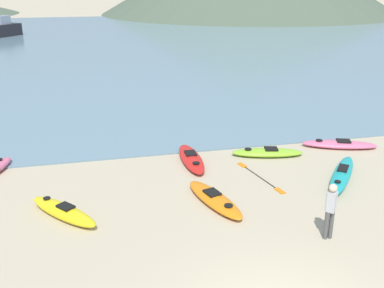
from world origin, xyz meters
name	(u,v)px	position (x,y,z in m)	size (l,w,h in m)	color
bay_water	(115,41)	(0.00, 44.52, 0.03)	(160.00, 70.00, 0.06)	slate
kayak_on_sand_0	(339,144)	(6.28, 8.70, 0.14)	(3.04, 1.74, 0.32)	#E5668C
kayak_on_sand_1	(267,153)	(3.10, 8.52, 0.14)	(2.81, 1.35, 0.33)	#8CCC2D
kayak_on_sand_2	(342,175)	(4.74, 5.95, 0.16)	(2.71, 3.15, 0.36)	teal
kayak_on_sand_3	(214,199)	(0.05, 5.27, 0.14)	(1.43, 2.93, 0.33)	orange
kayak_on_sand_4	(191,158)	(0.12, 8.60, 0.15)	(0.78, 2.94, 0.34)	red
kayak_on_sand_6	(63,211)	(-4.37, 5.45, 0.18)	(2.17, 2.48, 0.41)	yellow
person_near_foreground	(331,208)	(2.39, 2.69, 0.89)	(0.32, 0.28, 1.56)	#4C4C4C
moored_boat_0	(1,29)	(-12.67, 51.12, 0.88)	(4.42, 4.98, 2.34)	black
loose_paddle	(260,177)	(2.09, 6.70, 0.01)	(0.73, 2.76, 0.03)	black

